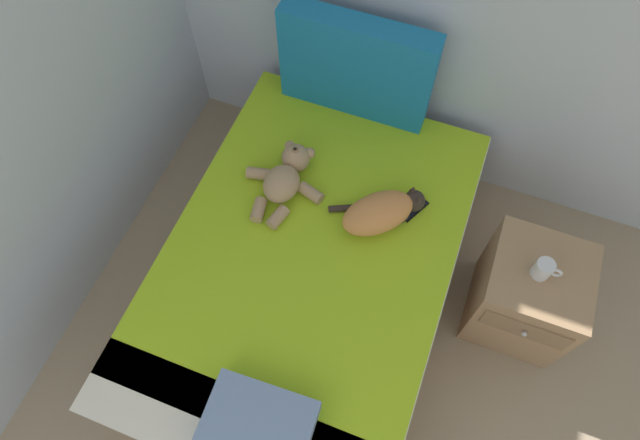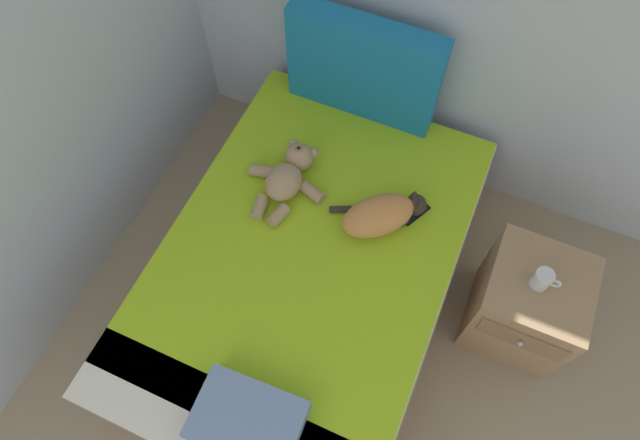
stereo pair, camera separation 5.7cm
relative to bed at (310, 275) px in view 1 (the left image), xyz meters
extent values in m
cube|color=#9E7A56|center=(0.00, 0.00, -0.11)|extent=(1.29, 1.91, 0.29)
cube|color=white|center=(0.00, 0.00, 0.14)|extent=(1.25, 1.85, 0.20)
cube|color=#9EC61E|center=(0.00, 0.06, 0.25)|extent=(1.24, 1.72, 0.02)
cube|color=silver|center=(0.00, -0.80, 0.25)|extent=(1.24, 0.31, 0.02)
cube|color=#1972AD|center=(-0.09, 0.87, 0.53)|extent=(0.74, 0.13, 0.54)
ellipsoid|color=#D18447|center=(0.23, 0.26, 0.33)|extent=(0.37, 0.37, 0.15)
sphere|color=#332823|center=(0.37, 0.39, 0.31)|extent=(0.10, 0.10, 0.10)
cone|color=#332823|center=(0.35, 0.41, 0.37)|extent=(0.04, 0.04, 0.04)
cone|color=#332823|center=(0.39, 0.37, 0.37)|extent=(0.04, 0.04, 0.04)
cylinder|color=#332823|center=(0.08, 0.26, 0.27)|extent=(0.16, 0.10, 0.03)
ellipsoid|color=#332823|center=(0.32, 0.30, 0.28)|extent=(0.11, 0.11, 0.04)
ellipsoid|color=tan|center=(-0.23, 0.25, 0.33)|extent=(0.17, 0.21, 0.14)
sphere|color=tan|center=(-0.22, 0.41, 0.33)|extent=(0.14, 0.14, 0.14)
sphere|color=#8E6B49|center=(-0.22, 0.41, 0.37)|extent=(0.05, 0.05, 0.05)
sphere|color=black|center=(-0.22, 0.41, 0.40)|extent=(0.02, 0.02, 0.02)
sphere|color=tan|center=(-0.27, 0.46, 0.33)|extent=(0.05, 0.05, 0.05)
sphere|color=tan|center=(-0.17, 0.45, 0.33)|extent=(0.05, 0.05, 0.05)
cylinder|color=tan|center=(-0.36, 0.29, 0.29)|extent=(0.13, 0.08, 0.06)
cylinder|color=tan|center=(-0.29, 0.11, 0.29)|extent=(0.07, 0.12, 0.06)
cylinder|color=tan|center=(-0.10, 0.28, 0.29)|extent=(0.13, 0.09, 0.06)
cylinder|color=tan|center=(-0.19, 0.10, 0.29)|extent=(0.08, 0.12, 0.06)
cube|color=black|center=(0.37, 0.38, 0.26)|extent=(0.13, 0.16, 0.01)
cube|color=black|center=(0.37, 0.38, 0.27)|extent=(0.11, 0.14, 0.00)
cube|color=#728CB7|center=(0.09, -0.74, 0.31)|extent=(0.41, 0.30, 0.11)
cube|color=#9E7A56|center=(1.00, 0.27, 0.01)|extent=(0.44, 0.44, 0.53)
cube|color=#866849|center=(1.00, 0.04, 0.13)|extent=(0.38, 0.01, 0.15)
sphere|color=#B2B2B7|center=(1.00, 0.03, 0.13)|extent=(0.02, 0.02, 0.02)
cylinder|color=silver|center=(0.97, 0.25, 0.33)|extent=(0.08, 0.08, 0.09)
torus|color=silver|center=(1.02, 0.25, 0.33)|extent=(0.06, 0.01, 0.06)
camera|label=1|loc=(0.41, -0.95, 2.45)|focal=30.60mm
camera|label=2|loc=(0.47, -0.92, 2.45)|focal=30.60mm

